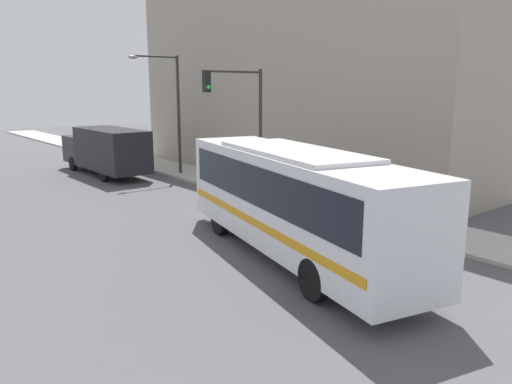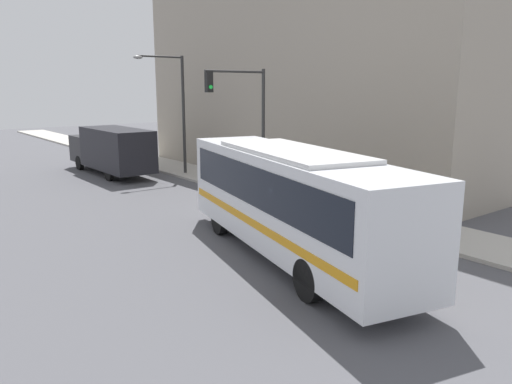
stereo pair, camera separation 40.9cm
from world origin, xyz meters
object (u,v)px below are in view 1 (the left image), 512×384
Objects in this scene: delivery_truck at (105,149)px; traffic_light_pole at (243,111)px; city_bus at (293,196)px; fire_hydrant at (319,202)px; parking_meter at (290,181)px; street_lamp at (171,103)px.

delivery_truck is 1.41× the size of traffic_light_pole.
traffic_light_pole reaches higher than delivery_truck.
fire_hydrant is (4.80, 3.47, -1.51)m from city_bus.
delivery_truck is 13.17m from parking_meter.
parking_meter is 10.40m from street_lamp.
street_lamp is (-0.21, 11.68, 3.82)m from fire_hydrant.
parking_meter is (4.80, 5.27, -0.90)m from city_bus.
delivery_truck is 5.97× the size of parking_meter.
delivery_truck is 14.95m from fire_hydrant.
fire_hydrant is at bearing 49.67° from city_bus.
fire_hydrant is 12.29m from street_lamp.
delivery_truck is at bearing 103.90° from parking_meter.
parking_meter is (0.00, 1.80, 0.61)m from fire_hydrant.
fire_hydrant is 0.48× the size of parking_meter.
traffic_light_pole reaches higher than fire_hydrant.
parking_meter is 0.20× the size of street_lamp.
street_lamp reaches higher than traffic_light_pole.
delivery_truck is (1.64, 18.05, -0.42)m from city_bus.
traffic_light_pole is at bearing -95.22° from street_lamp.
city_bus is at bearing -132.36° from parking_meter.
street_lamp is (0.70, 7.65, 0.15)m from traffic_light_pole.
fire_hydrant is at bearing -77.76° from delivery_truck.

